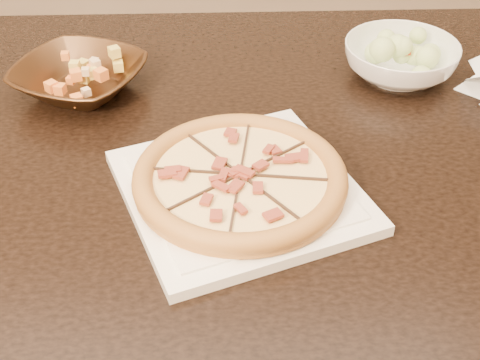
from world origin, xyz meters
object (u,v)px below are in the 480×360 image
at_px(dining_table, 184,179).
at_px(pizza, 240,178).
at_px(bronze_bowl, 80,78).
at_px(plate, 240,190).
at_px(salad_bowl, 400,60).

height_order(dining_table, pizza, pizza).
height_order(dining_table, bronze_bowl, bronze_bowl).
bearing_deg(pizza, bronze_bowl, 134.38).
bearing_deg(plate, dining_table, 122.55).
bearing_deg(pizza, salad_bowl, 50.35).
relative_size(bronze_bowl, salad_bowl, 1.05).
distance_m(pizza, bronze_bowl, 0.42).
xyz_separation_m(dining_table, salad_bowl, (0.40, 0.21, 0.12)).
bearing_deg(salad_bowl, dining_table, -152.81).
bearing_deg(plate, salad_bowl, 50.35).
distance_m(pizza, salad_bowl, 0.47).
bearing_deg(salad_bowl, bronze_bowl, -174.11).
xyz_separation_m(dining_table, pizza, (0.10, -0.16, 0.13)).
bearing_deg(salad_bowl, pizza, -129.65).
height_order(dining_table, plate, plate).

